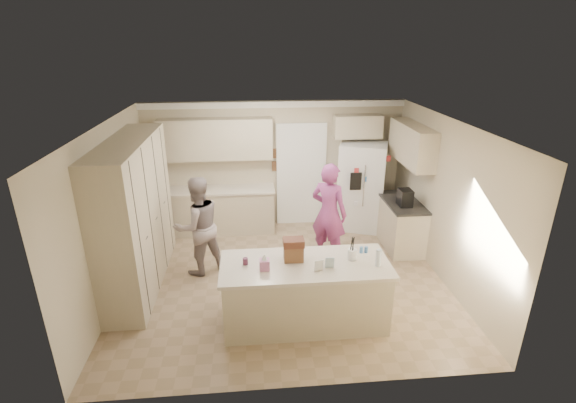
{
  "coord_description": "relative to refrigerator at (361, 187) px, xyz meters",
  "views": [
    {
      "loc": [
        -0.48,
        -5.95,
        3.75
      ],
      "look_at": [
        0.1,
        0.35,
        1.25
      ],
      "focal_mm": 26.0,
      "sensor_mm": 36.0,
      "label": 1
    }
  ],
  "objects": [
    {
      "name": "shaker_salt",
      "position": [
        -0.73,
        -2.79,
        0.07
      ],
      "size": [
        0.05,
        0.05,
        0.09
      ],
      "primitive_type": "cylinder",
      "color": "teal",
      "rests_on": "island_top"
    },
    {
      "name": "fridge_handle_l",
      "position": [
        -0.05,
        -0.37,
        0.15
      ],
      "size": [
        0.02,
        0.02,
        0.85
      ],
      "primitive_type": "cylinder",
      "color": "silver",
      "rests_on": "refrigerator"
    },
    {
      "name": "ceiling",
      "position": [
        -1.75,
        -1.91,
        1.71
      ],
      "size": [
        5.2,
        4.6,
        0.02
      ],
      "primitive_type": "cube",
      "color": "white",
      "rests_on": "wall_back"
    },
    {
      "name": "back_countertop",
      "position": [
        -2.9,
        0.08,
        0.0
      ],
      "size": [
        2.24,
        0.63,
        0.04
      ],
      "primitive_type": "cube",
      "color": "beige",
      "rests_on": "back_base_cab"
    },
    {
      "name": "floor",
      "position": [
        -1.75,
        -1.91,
        -0.91
      ],
      "size": [
        5.2,
        4.6,
        0.02
      ],
      "primitive_type": "cube",
      "color": "#9A8163",
      "rests_on": "ground"
    },
    {
      "name": "over_fridge_cab",
      "position": [
        -0.1,
        0.22,
        1.2
      ],
      "size": [
        0.95,
        0.35,
        0.45
      ],
      "primitive_type": "cube",
      "color": "beige",
      "rests_on": "wall_back"
    },
    {
      "name": "fridge_magnets",
      "position": [
        0.0,
        -0.36,
        0.0
      ],
      "size": [
        0.76,
        0.02,
        1.44
      ],
      "primitive_type": null,
      "color": "tan",
      "rests_on": "refrigerator"
    },
    {
      "name": "fridge_dispenser",
      "position": [
        -0.22,
        -0.37,
        0.25
      ],
      "size": [
        0.22,
        0.03,
        0.35
      ],
      "primitive_type": "cube",
      "color": "black",
      "rests_on": "refrigerator"
    },
    {
      "name": "tissue_plume",
      "position": [
        -2.1,
        -3.11,
        0.2
      ],
      "size": [
        0.08,
        0.08,
        0.08
      ],
      "primitive_type": "cone",
      "color": "white",
      "rests_on": "tissue_box"
    },
    {
      "name": "jam_jar",
      "position": [
        -2.35,
        -2.96,
        0.07
      ],
      "size": [
        0.07,
        0.07,
        0.09
      ],
      "primitive_type": "cylinder",
      "color": "#59263F",
      "rests_on": "island_top"
    },
    {
      "name": "back_base_cab",
      "position": [
        -2.9,
        0.09,
        -0.46
      ],
      "size": [
        2.2,
        0.6,
        0.88
      ],
      "primitive_type": "cube",
      "color": "beige",
      "rests_on": "floor"
    },
    {
      "name": "tissue_box",
      "position": [
        -2.1,
        -3.11,
        0.1
      ],
      "size": [
        0.13,
        0.13,
        0.14
      ],
      "primitive_type": "cube",
      "color": "pink",
      "rests_on": "island_top"
    },
    {
      "name": "island_top",
      "position": [
        -1.55,
        -3.01,
        0.0
      ],
      "size": [
        2.28,
        0.96,
        0.05
      ],
      "primitive_type": "cube",
      "color": "beige",
      "rests_on": "island_base"
    },
    {
      "name": "wall_frame_lower",
      "position": [
        -1.73,
        0.36,
        0.38
      ],
      "size": [
        0.15,
        0.02,
        0.2
      ],
      "primitive_type": "cube",
      "color": "brown",
      "rests_on": "wall_back"
    },
    {
      "name": "teen_boy",
      "position": [
        -3.13,
        -1.51,
        -0.05
      ],
      "size": [
        1.03,
        0.96,
        1.7
      ],
      "primitive_type": "imported",
      "rotation": [
        0.0,
        0.0,
        3.64
      ],
      "color": "#999490",
      "rests_on": "floor"
    },
    {
      "name": "island_base",
      "position": [
        -1.55,
        -3.01,
        -0.46
      ],
      "size": [
        2.2,
        0.9,
        0.88
      ],
      "primitive_type": "cube",
      "color": "beige",
      "rests_on": "floor"
    },
    {
      "name": "doorway_opening",
      "position": [
        -1.2,
        0.37,
        0.15
      ],
      "size": [
        0.9,
        0.06,
        2.1
      ],
      "primitive_type": "cube",
      "color": "black",
      "rests_on": "floor"
    },
    {
      "name": "wall_front",
      "position": [
        -1.75,
        -4.22,
        0.4
      ],
      "size": [
        5.2,
        0.02,
        2.6
      ],
      "primitive_type": "cube",
      "color": "beige",
      "rests_on": "ground"
    },
    {
      "name": "dollhouse_roof",
      "position": [
        -1.7,
        -2.91,
        0.3
      ],
      "size": [
        0.28,
        0.2,
        0.1
      ],
      "primitive_type": "cube",
      "color": "#592D1E",
      "rests_on": "dollhouse_body"
    },
    {
      "name": "crown_back",
      "position": [
        -1.75,
        0.35,
        1.63
      ],
      "size": [
        5.2,
        0.08,
        0.12
      ],
      "primitive_type": "cube",
      "color": "white",
      "rests_on": "wall_back"
    },
    {
      "name": "right_base_cab",
      "position": [
        0.55,
        -0.91,
        -0.46
      ],
      "size": [
        0.6,
        1.2,
        0.88
      ],
      "primitive_type": "cube",
      "color": "beige",
      "rests_on": "floor"
    },
    {
      "name": "right_countertop",
      "position": [
        0.54,
        -0.91,
        0.0
      ],
      "size": [
        0.63,
        1.24,
        0.04
      ],
      "primitive_type": "cube",
      "color": "#2D2B28",
      "rests_on": "right_base_cab"
    },
    {
      "name": "back_upper_cab",
      "position": [
        -2.9,
        0.22,
        1.0
      ],
      "size": [
        2.2,
        0.35,
        0.8
      ],
      "primitive_type": "cube",
      "color": "beige",
      "rests_on": "wall_back"
    },
    {
      "name": "dollhouse_body",
      "position": [
        -1.7,
        -2.91,
        0.14
      ],
      "size": [
        0.26,
        0.18,
        0.22
      ],
      "primitive_type": "cube",
      "color": "brown",
      "rests_on": "island_top"
    },
    {
      "name": "wall_back",
      "position": [
        -1.75,
        0.4,
        0.4
      ],
      "size": [
        5.2,
        0.02,
        2.6
      ],
      "primitive_type": "cube",
      "color": "beige",
      "rests_on": "ground"
    },
    {
      "name": "greeting_card_b",
      "position": [
        -1.25,
        -3.16,
        0.11
      ],
      "size": [
        0.12,
        0.05,
        0.16
      ],
      "primitive_type": "cube",
      "rotation": [
        0.15,
        0.0,
        -0.1
      ],
      "color": "silver",
      "rests_on": "island_top"
    },
    {
      "name": "fridge_handle_r",
      "position": [
        0.05,
        -0.37,
        0.15
      ],
      "size": [
        0.02,
        0.02,
        0.85
      ],
      "primitive_type": "cylinder",
      "color": "silver",
      "rests_on": "refrigerator"
    },
    {
      "name": "pantry_bank",
      "position": [
        -4.05,
        -1.71,
        0.28
      ],
      "size": [
        0.6,
        2.6,
        2.35
      ],
      "primitive_type": "cube",
      "color": "beige",
      "rests_on": "floor"
    },
    {
      "name": "wall_right",
      "position": [
        0.86,
        -1.91,
        0.4
      ],
      "size": [
        0.02,
        4.6,
        2.6
      ],
      "primitive_type": "cube",
      "color": "beige",
      "rests_on": "ground"
    },
    {
      "name": "water_bottle",
      "position": [
        -0.6,
        -3.16,
        0.14
      ],
      "size": [
        0.07,
        0.07,
        0.24
      ],
      "primitive_type": "cylinder",
      "color": "silver",
      "rests_on": "island_top"
    },
    {
      "name": "coffee_maker",
      "position": [
        0.5,
        -1.11,
        0.17
      ],
      "size": [
        0.22,
        0.28,
        0.3
      ],
      "primitive_type": "cube",
      "color": "black",
      "rests_on": "right_countertop"
    },
    {
      "name": "right_upper_cab",
      "position": [
        0.68,
        -0.71,
        1.05
      ],
      "size": [
        0.35,
        1.5,
        0.7
      ],
      "primitive_type": "cube",
      "color": "beige",
      "rests_on": "wall_right"
    },
    {
      "name": "doorway_casing",
      "position": [
        -1.2,
        0.34,
        0.15
      ],
      "size": [
        1.02,
        0.03,
        2.22
      ],
      "primitive_type": "cube",
      "color": "white",
      "rests_on": "floor"
    },
    {
      "name": "greeting_card_a",
      "position": [
        -1.4,
        -3.21,
        0.11
      ],
      "size": [
        0.12,
        0.06,
        0.16
      ],
      "primitive_type": "cube",
      "rotation": [
        0.15,
        0.0,
        0.2
      ],
      "color": "white",
      "rests_on": "island_top"
    },
    {
      "name": "wall_frame_upper",
      "position": [
        -1.73,
        0.36,
        0.65
      ],
      "size": [
        0.15,
        0.02,
        0.2
      ],
      "primitive_type": "cube",
      "color": "brown",
      "rests_on": "wall_back"
    },
    {
      "name": "wall_left",
      "position": [
        -4.36,
        -1.91,
        0.4
      ],
      "size": [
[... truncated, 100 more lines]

